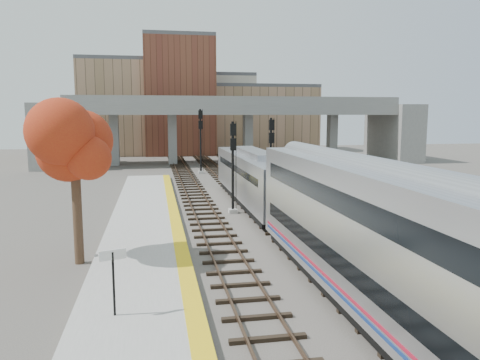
{
  "coord_description": "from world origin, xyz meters",
  "views": [
    {
      "loc": [
        -6.57,
        -22.33,
        7.06
      ],
      "look_at": [
        -0.7,
        9.58,
        2.5
      ],
      "focal_mm": 35.0,
      "sensor_mm": 36.0,
      "label": 1
    }
  ],
  "objects": [
    {
      "name": "signal_mast_mid",
      "position": [
        3.0,
        15.45,
        3.32
      ],
      "size": [
        0.6,
        0.64,
        6.79
      ],
      "color": "#9E9E99",
      "rests_on": "ground"
    },
    {
      "name": "ground",
      "position": [
        0.0,
        0.0,
        0.0
      ],
      "size": [
        160.0,
        160.0,
        0.0
      ],
      "primitive_type": "plane",
      "color": "#47423D",
      "rests_on": "ground"
    },
    {
      "name": "signal_mast_far",
      "position": [
        -1.1,
        33.45,
        3.94
      ],
      "size": [
        0.6,
        0.64,
        7.7
      ],
      "color": "#9E9E99",
      "rests_on": "ground"
    },
    {
      "name": "signal_mast_near",
      "position": [
        -1.1,
        10.21,
        3.17
      ],
      "size": [
        0.6,
        0.64,
        6.57
      ],
      "color": "#9E9E99",
      "rests_on": "ground"
    },
    {
      "name": "yellow_strip",
      "position": [
        -5.35,
        0.0,
        0.35
      ],
      "size": [
        0.7,
        60.0,
        0.01
      ],
      "primitive_type": "cube",
      "color": "yellow",
      "rests_on": "platform"
    },
    {
      "name": "buildings_far",
      "position": [
        1.26,
        66.57,
        7.88
      ],
      "size": [
        43.0,
        21.0,
        20.6
      ],
      "color": "tan",
      "rests_on": "ground"
    },
    {
      "name": "car_c",
      "position": [
        17.05,
        29.28,
        0.64
      ],
      "size": [
        1.71,
        4.12,
        1.19
      ],
      "primitive_type": "imported",
      "rotation": [
        0.0,
        0.0,
        0.01
      ],
      "color": "#99999E",
      "rests_on": "parking_lot"
    },
    {
      "name": "coach",
      "position": [
        1.0,
        -9.82,
        2.8
      ],
      "size": [
        3.03,
        25.0,
        5.0
      ],
      "color": "#A8AAB2",
      "rests_on": "ground"
    },
    {
      "name": "car_b",
      "position": [
        12.55,
        25.15,
        0.58
      ],
      "size": [
        2.5,
        3.42,
        1.07
      ],
      "primitive_type": "imported",
      "rotation": [
        0.0,
        0.0,
        0.47
      ],
      "color": "#99999E",
      "rests_on": "parking_lot"
    },
    {
      "name": "overpass",
      "position": [
        4.92,
        45.0,
        5.81
      ],
      "size": [
        54.0,
        12.0,
        9.5
      ],
      "color": "slate",
      "rests_on": "ground"
    },
    {
      "name": "tracks",
      "position": [
        0.93,
        12.5,
        0.08
      ],
      "size": [
        10.7,
        95.0,
        0.25
      ],
      "color": "black",
      "rests_on": "ground"
    },
    {
      "name": "car_a",
      "position": [
        9.01,
        22.47,
        0.67
      ],
      "size": [
        2.43,
        3.99,
        1.27
      ],
      "primitive_type": "imported",
      "rotation": [
        0.0,
        0.0,
        -0.27
      ],
      "color": "#99999E",
      "rests_on": "parking_lot"
    },
    {
      "name": "parking_lot",
      "position": [
        14.0,
        28.0,
        0.02
      ],
      "size": [
        14.0,
        18.0,
        0.04
      ],
      "primitive_type": "cube",
      "color": "black",
      "rests_on": "ground"
    },
    {
      "name": "platform",
      "position": [
        -7.25,
        0.0,
        0.17
      ],
      "size": [
        4.5,
        60.0,
        0.35
      ],
      "primitive_type": "cube",
      "color": "#9E9E99",
      "rests_on": "ground"
    },
    {
      "name": "locomotive",
      "position": [
        1.0,
        12.79,
        2.28
      ],
      "size": [
        3.02,
        19.05,
        4.1
      ],
      "color": "#A8AAB2",
      "rests_on": "ground"
    },
    {
      "name": "tree",
      "position": [
        -10.21,
        0.29,
        5.54
      ],
      "size": [
        3.6,
        3.6,
        7.47
      ],
      "color": "#382619",
      "rests_on": "ground"
    },
    {
      "name": "station_sign",
      "position": [
        -8.02,
        -6.84,
        1.98
      ],
      "size": [
        0.87,
        0.32,
        2.27
      ],
      "rotation": [
        0.0,
        0.0,
        0.31
      ],
      "color": "black",
      "rests_on": "platform"
    }
  ]
}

